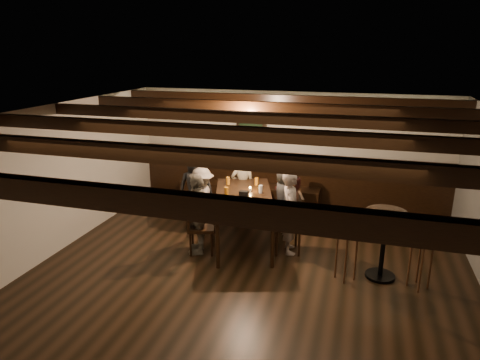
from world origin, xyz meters
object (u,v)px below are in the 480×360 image
(person_right_near, at_px, (284,198))
(person_bench_right, at_px, (289,191))
(person_bench_centre, at_px, (243,187))
(person_left_far, at_px, (198,214))
(high_top_table, at_px, (384,235))
(bar_stool_right, at_px, (420,262))
(person_left_near, at_px, (202,199))
(chair_left_near, at_px, (204,215))
(chair_left_far, at_px, (201,236))
(bar_stool_left, at_px, (346,255))
(dining_table, at_px, (244,200))
(chair_right_near, at_px, (282,215))
(person_bench_left, at_px, (196,188))
(chair_right_far, at_px, (288,234))
(person_right_far, at_px, (291,212))

(person_right_near, bearing_deg, person_bench_right, -18.43)
(person_bench_centre, xyz_separation_m, person_left_far, (-0.28, -1.65, 0.03))
(person_bench_centre, xyz_separation_m, high_top_table, (2.59, -1.67, 0.04))
(bar_stool_right, bearing_deg, person_left_near, 174.20)
(person_right_near, distance_m, high_top_table, 2.15)
(high_top_table, bearing_deg, chair_left_near, 164.03)
(chair_left_far, height_order, person_bench_right, person_bench_right)
(bar_stool_left, xyz_separation_m, bar_stool_right, (1.00, 0.05, 0.00))
(dining_table, distance_m, chair_left_near, 0.96)
(person_bench_right, relative_size, person_right_near, 0.96)
(chair_left_near, height_order, person_bench_right, person_bench_right)
(person_bench_centre, xyz_separation_m, bar_stool_left, (2.09, -1.88, -0.25))
(chair_left_far, distance_m, bar_stool_left, 2.35)
(chair_right_near, bearing_deg, bar_stool_right, -140.46)
(person_bench_centre, xyz_separation_m, person_left_near, (-0.54, -0.79, -0.04))
(person_left_far, bearing_deg, person_bench_left, -173.66)
(person_right_near, bearing_deg, dining_table, 120.96)
(chair_right_far, bearing_deg, person_right_far, -90.00)
(person_bench_centre, relative_size, high_top_table, 1.23)
(chair_left_near, bearing_deg, person_bench_right, 105.53)
(person_bench_centre, distance_m, person_bench_right, 0.91)
(chair_left_far, relative_size, person_left_far, 0.69)
(person_bench_centre, relative_size, person_bench_right, 1.08)
(person_left_near, xyz_separation_m, person_right_far, (1.70, -0.42, 0.10))
(dining_table, relative_size, person_bench_centre, 1.82)
(chair_left_near, bearing_deg, person_left_far, -1.95)
(chair_right_far, bearing_deg, person_left_far, 90.00)
(chair_left_near, bearing_deg, chair_right_near, 90.00)
(person_bench_left, height_order, high_top_table, person_bench_left)
(high_top_table, distance_m, bar_stool_right, 0.60)
(person_left_far, relative_size, bar_stool_right, 1.27)
(person_bench_right, relative_size, bar_stool_right, 1.13)
(chair_right_near, height_order, person_bench_centre, person_bench_centre)
(person_bench_left, relative_size, bar_stool_left, 1.28)
(person_bench_right, bearing_deg, person_bench_centre, -9.46)
(chair_right_far, bearing_deg, chair_left_near, 58.00)
(person_bench_centre, bearing_deg, high_top_table, 130.07)
(chair_left_far, bearing_deg, chair_right_far, 90.00)
(person_bench_left, bearing_deg, chair_right_near, 164.47)
(person_right_near, bearing_deg, high_top_table, -144.94)
(person_left_far, bearing_deg, person_right_near, 120.96)
(chair_left_near, height_order, chair_right_near, chair_right_near)
(dining_table, xyz_separation_m, person_bench_right, (0.60, 1.12, -0.14))
(person_bench_left, distance_m, person_bench_centre, 0.91)
(person_bench_right, xyz_separation_m, high_top_table, (1.69, -1.79, 0.09))
(person_bench_centre, bearing_deg, chair_right_far, 115.66)
(person_bench_left, relative_size, person_bench_right, 1.14)
(person_bench_right, bearing_deg, person_right_near, 71.57)
(person_bench_centre, height_order, person_left_near, person_bench_centre)
(bar_stool_right, bearing_deg, person_right_near, 156.22)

